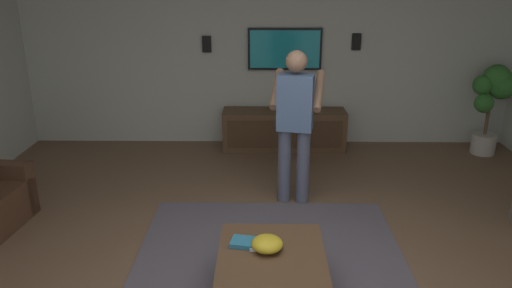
% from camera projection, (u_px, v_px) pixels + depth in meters
% --- Properties ---
extents(wall_back_tv, '(0.10, 7.00, 2.83)m').
position_uv_depth(wall_back_tv, '(269.00, 44.00, 6.84)').
color(wall_back_tv, '#B2B7AD').
rests_on(wall_back_tv, ground).
extents(area_rug, '(2.94, 2.35, 0.01)m').
position_uv_depth(area_rug, '(271.00, 286.00, 3.94)').
color(area_rug, '#514C56').
rests_on(area_rug, ground).
extents(coffee_table, '(1.00, 0.80, 0.40)m').
position_uv_depth(coffee_table, '(272.00, 269.00, 3.65)').
color(coffee_table, '#513823').
rests_on(coffee_table, ground).
extents(media_console, '(0.45, 1.70, 0.55)m').
position_uv_depth(media_console, '(284.00, 130.00, 6.90)').
color(media_console, '#513823').
rests_on(media_console, ground).
extents(tv, '(0.05, 1.01, 0.57)m').
position_uv_depth(tv, '(285.00, 49.00, 6.77)').
color(tv, black).
extents(person_standing, '(0.60, 0.61, 1.64)m').
position_uv_depth(person_standing, '(295.00, 119.00, 5.11)').
color(person_standing, '#4C5166').
rests_on(person_standing, ground).
extents(potted_plant_tall, '(0.45, 0.58, 1.22)m').
position_uv_depth(potted_plant_tall, '(493.00, 95.00, 6.54)').
color(potted_plant_tall, '#B7B2A8').
rests_on(potted_plant_tall, ground).
extents(bowl, '(0.24, 0.24, 0.11)m').
position_uv_depth(bowl, '(267.00, 244.00, 3.69)').
color(bowl, gold).
rests_on(bowl, coffee_table).
extents(remote_white, '(0.06, 0.15, 0.02)m').
position_uv_depth(remote_white, '(260.00, 249.00, 3.71)').
color(remote_white, white).
rests_on(remote_white, coffee_table).
extents(book, '(0.20, 0.25, 0.04)m').
position_uv_depth(book, '(245.00, 242.00, 3.78)').
color(book, teal).
rests_on(book, coffee_table).
extents(vase_round, '(0.22, 0.22, 0.22)m').
position_uv_depth(vase_round, '(283.00, 102.00, 6.83)').
color(vase_round, gold).
rests_on(vase_round, media_console).
extents(wall_speaker_left, '(0.06, 0.12, 0.22)m').
position_uv_depth(wall_speaker_left, '(356.00, 42.00, 6.74)').
color(wall_speaker_left, black).
extents(wall_speaker_right, '(0.06, 0.12, 0.22)m').
position_uv_depth(wall_speaker_right, '(207.00, 44.00, 6.77)').
color(wall_speaker_right, black).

